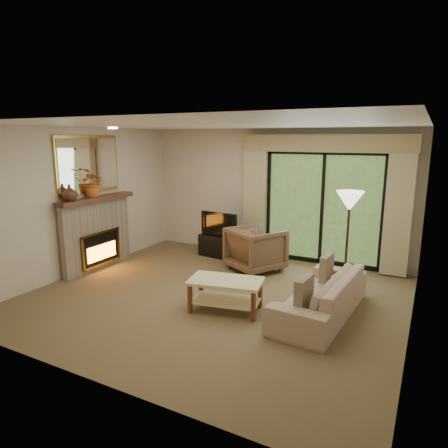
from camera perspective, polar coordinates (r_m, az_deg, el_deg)
The scene contains 22 objects.
floor at distance 6.31m, azimuth -1.29°, elevation -10.33°, with size 5.50×5.50×0.00m, color brown.
ceiling at distance 5.83m, azimuth -1.42°, elevation 13.99°, with size 5.50×5.50×0.00m, color silver.
wall_back at distance 8.18m, azimuth 7.22°, elevation 4.26°, with size 5.00×5.00×0.00m, color beige.
wall_front at distance 4.00m, azimuth -19.10°, elevation -4.70°, with size 5.00×5.00×0.00m, color beige.
wall_left at distance 7.64m, azimuth -19.70°, elevation 3.08°, with size 5.00×5.00×0.00m, color beige.
wall_right at distance 5.21m, azimuth 26.11°, elevation -1.45°, with size 5.00×5.00×0.00m, color beige.
fireplace at distance 7.80m, azimuth -17.71°, elevation -1.21°, with size 0.24×1.70×1.37m, color gray, non-canonical shape.
mirror at distance 7.69m, azimuth -18.77°, elevation 8.08°, with size 0.07×1.45×1.02m, color gold, non-canonical shape.
sliding_door at distance 7.87m, azimuth 13.88°, elevation 2.21°, with size 2.26×0.10×2.16m, color black, non-canonical shape.
curtain_left at distance 8.18m, azimuth 4.51°, elevation 3.60°, with size 0.45×0.18×2.35m, color tan.
curtain_right at distance 7.55m, azimuth 23.69°, elevation 1.88°, with size 0.45×0.18×2.35m, color tan.
cornice at distance 7.67m, azimuth 14.18°, elevation 11.11°, with size 3.20×0.24×0.32m, color #9C8A5C.
media_console at distance 8.28m, azimuth -0.39°, elevation -3.14°, with size 0.90×0.41×0.45m, color black.
tv at distance 8.17m, azimuth -0.39°, elevation 0.05°, with size 0.85×0.11×0.49m, color black.
armchair at distance 7.40m, azimuth 4.55°, elevation -3.58°, with size 0.87×0.90×0.82m, color brown.
sofa at distance 5.75m, azimuth 13.61°, elevation -9.81°, with size 2.03×0.79×0.59m, color tan.
pillow_near at distance 5.16m, azimuth 11.35°, elevation -9.69°, with size 0.11×0.42×0.42m, color #4C3428.
pillow_far at distance 6.23m, azimuth 14.45°, elevation -6.05°, with size 0.10×0.39×0.39m, color #4C3428.
coffee_table at distance 5.76m, azimuth 0.24°, elevation -10.12°, with size 1.03×0.56×0.46m, color beige, non-canonical shape.
floor_lamp at distance 6.66m, azimuth 17.16°, elevation -2.36°, with size 0.43×0.43×1.61m, color beige, non-canonical shape.
vase at distance 7.27m, azimuth -21.20°, elevation 4.20°, with size 0.27×0.27×0.28m, color #4C291D.
branches at distance 7.61m, azimuth -18.25°, elevation 5.67°, with size 0.47×0.41×0.52m, color #C26924.
Camera 1 is at (2.84, -5.09, 2.42)m, focal length 32.00 mm.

